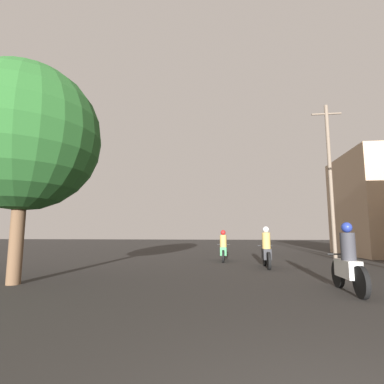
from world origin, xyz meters
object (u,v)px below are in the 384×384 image
at_px(utility_pole_far, 330,176).
at_px(motorcycle_green, 223,249).
at_px(motorcycle_white, 348,264).
at_px(motorcycle_black, 266,251).
at_px(street_tree, 25,137).

bearing_deg(utility_pole_far, motorcycle_green, -160.62).
bearing_deg(motorcycle_white, utility_pole_far, 80.04).
bearing_deg(motorcycle_black, motorcycle_white, -84.56).
height_order(motorcycle_green, street_tree, street_tree).
xyz_separation_m(motorcycle_black, street_tree, (-7.16, -4.70, 3.39)).
xyz_separation_m(motorcycle_black, utility_pole_far, (4.12, 4.61, 3.77)).
distance_m(motorcycle_black, motorcycle_green, 3.08).
xyz_separation_m(motorcycle_white, motorcycle_green, (-2.96, 7.39, -0.03)).
distance_m(motorcycle_green, utility_pole_far, 7.27).
bearing_deg(motorcycle_green, motorcycle_white, -65.65).
height_order(motorcycle_white, utility_pole_far, utility_pole_far).
bearing_deg(motorcycle_black, motorcycle_green, 115.13).
xyz_separation_m(motorcycle_white, street_tree, (-8.40, 0.13, 3.40)).
height_order(motorcycle_black, motorcycle_green, motorcycle_black).
distance_m(motorcycle_white, street_tree, 9.06).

